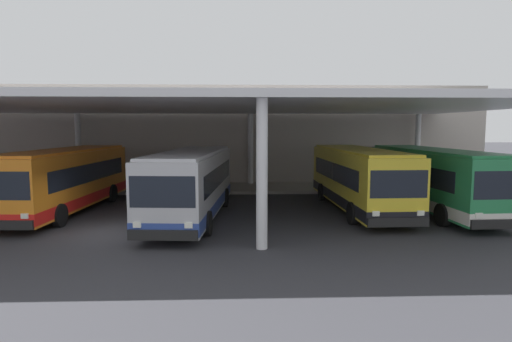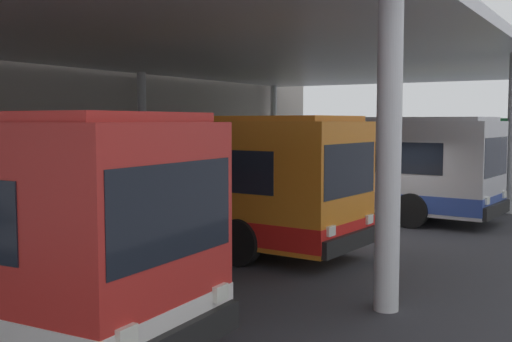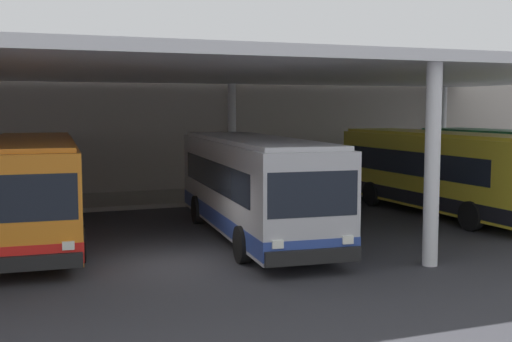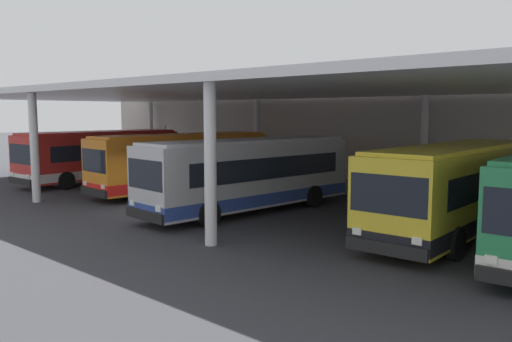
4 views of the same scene
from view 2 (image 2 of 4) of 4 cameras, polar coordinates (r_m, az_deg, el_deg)
ground_plane at (r=17.03m, az=10.71°, el=-5.82°), size 200.00×200.00×0.00m
platform_kerb at (r=23.73m, az=-16.98°, el=-2.76°), size 42.00×4.50×0.18m
station_building_facade at (r=26.06m, az=-21.98°, el=5.67°), size 48.00×1.60×7.37m
canopy_shelter at (r=19.48m, az=-4.70°, el=11.25°), size 40.00×17.00×5.55m
bus_second_bay at (r=16.05m, az=-8.29°, el=-0.45°), size 3.19×10.67×3.17m
bus_middle_bay at (r=20.70m, az=7.04°, el=0.70°), size 3.34×10.69×3.17m
bus_far_bay at (r=29.03m, az=10.75°, el=1.78°), size 2.91×10.59×3.17m
bus_departing at (r=32.39m, az=13.78°, el=2.02°), size 3.10×10.65×3.17m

